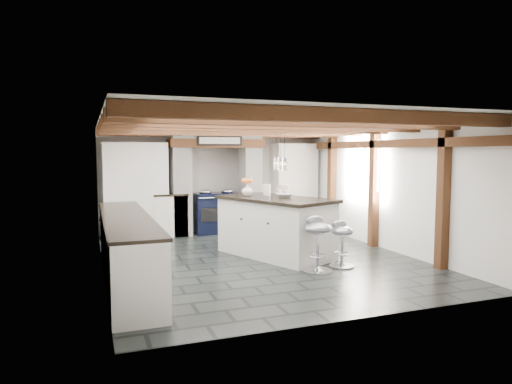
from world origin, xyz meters
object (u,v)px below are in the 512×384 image
object	(u,v)px
range_cooker	(217,212)
bar_stool_far	(317,237)
bar_stool_near	(342,238)
kitchen_island	(275,226)

from	to	relation	value
range_cooker	bar_stool_far	world-z (taller)	range_cooker
range_cooker	bar_stool_near	distance (m)	3.79
bar_stool_near	bar_stool_far	xyz separation A→B (m)	(-0.50, -0.14, 0.08)
bar_stool_far	kitchen_island	bearing A→B (deg)	100.72
kitchen_island	range_cooker	bearing A→B (deg)	75.28
range_cooker	kitchen_island	distance (m)	2.58
kitchen_island	bar_stool_near	bearing A→B (deg)	-80.85
bar_stool_near	kitchen_island	bearing A→B (deg)	127.77
range_cooker	bar_stool_near	xyz separation A→B (m)	(1.03, -3.65, -0.01)
kitchen_island	bar_stool_near	world-z (taller)	kitchen_island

